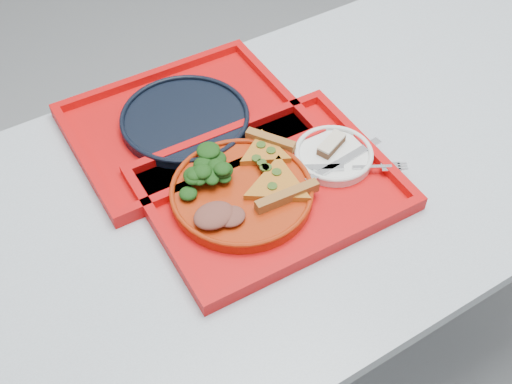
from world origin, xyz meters
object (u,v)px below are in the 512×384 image
dinner_plate (242,194)px  navy_plate (185,121)px  tray_main (270,191)px  tray_far (186,126)px  dessert_bar (331,144)px

dinner_plate → navy_plate: 0.23m
tray_main → tray_far: (-0.05, 0.24, 0.00)m
tray_far → dinner_plate: (-0.00, -0.23, 0.02)m
dinner_plate → navy_plate: dinner_plate is taller
tray_main → tray_far: bearing=103.8°
tray_main → navy_plate: size_ratio=1.73×
tray_main → navy_plate: 0.25m
tray_far → navy_plate: navy_plate is taller
navy_plate → tray_far: bearing=0.0°
tray_main → navy_plate: bearing=103.8°
tray_far → dinner_plate: dinner_plate is taller
dinner_plate → tray_far: bearing=88.8°
dinner_plate → navy_plate: (0.00, 0.23, -0.00)m
dessert_bar → dinner_plate: bearing=159.7°
tray_far → dessert_bar: dessert_bar is taller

